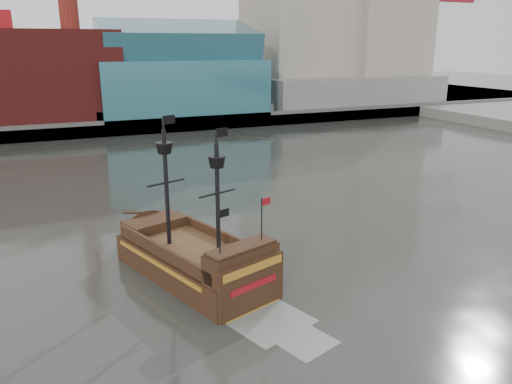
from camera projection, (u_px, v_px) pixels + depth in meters
name	position (u px, v px, depth m)	size (l,w,h in m)	color
ground	(325.00, 305.00, 29.36)	(400.00, 400.00, 0.00)	#2C2F29
promenade_far	(111.00, 109.00, 110.17)	(220.00, 60.00, 2.00)	slate
seawall	(135.00, 127.00, 84.08)	(220.00, 1.00, 2.60)	#4C4C49
crane_a	(431.00, 26.00, 125.76)	(22.50, 4.00, 32.25)	slate
crane_b	(432.00, 41.00, 139.19)	(19.10, 4.00, 26.25)	slate
pirate_ship	(195.00, 263.00, 32.54)	(9.09, 15.75, 11.31)	black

